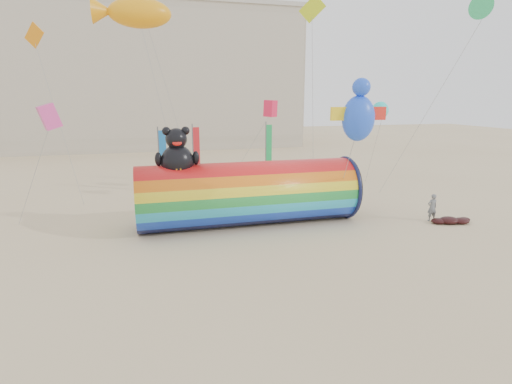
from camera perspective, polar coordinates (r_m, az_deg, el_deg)
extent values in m
plane|color=#CCB58C|center=(20.89, -0.25, -7.42)|extent=(160.00, 160.00, 0.00)
cube|color=#B7AD99|center=(65.31, -22.03, 14.69)|extent=(60.00, 15.00, 20.00)
cube|color=#28303D|center=(57.83, -22.93, 15.41)|extent=(59.50, 0.12, 17.00)
cube|color=#B2ADA0|center=(66.51, -22.87, 23.56)|extent=(60.40, 15.40, 0.60)
cylinder|color=red|center=(23.64, -1.05, -0.18)|extent=(12.88, 3.76, 3.76)
torus|color=#0F1438|center=(25.87, 12.63, 0.68)|extent=(0.26, 3.94, 3.94)
cylinder|color=black|center=(25.94, 12.92, 0.70)|extent=(0.06, 3.72, 3.72)
ellipsoid|color=black|center=(22.62, -11.17, 4.21)|extent=(1.84, 1.64, 1.93)
ellipsoid|color=orange|center=(22.06, -11.05, 3.71)|extent=(0.94, 0.41, 0.83)
sphere|color=black|center=(22.46, -11.32, 7.46)|extent=(1.18, 1.18, 1.18)
sphere|color=black|center=(22.39, -12.70, 8.48)|extent=(0.47, 0.47, 0.47)
sphere|color=black|center=(22.46, -10.05, 8.61)|extent=(0.47, 0.47, 0.47)
ellipsoid|color=red|center=(22.00, -11.21, 6.92)|extent=(0.52, 0.19, 0.33)
ellipsoid|color=black|center=(22.44, -13.78, 4.56)|extent=(0.39, 0.39, 0.77)
ellipsoid|color=black|center=(22.57, -8.59, 4.85)|extent=(0.39, 0.39, 0.77)
imported|color=slate|center=(26.71, 23.86, -2.04)|extent=(0.64, 0.43, 1.70)
ellipsoid|color=#3A0B0A|center=(26.77, 25.86, -3.65)|extent=(1.17, 0.99, 0.41)
ellipsoid|color=#3A0B0A|center=(27.09, 27.25, -3.67)|extent=(0.99, 0.84, 0.34)
ellipsoid|color=#3A0B0A|center=(26.51, 24.66, -3.78)|extent=(0.91, 0.77, 0.32)
ellipsoid|color=#3A0B0A|center=(27.27, 25.78, -3.49)|extent=(0.78, 0.66, 0.27)
ellipsoid|color=#3A0B0A|center=(27.65, 27.60, -3.49)|extent=(0.73, 0.62, 0.25)
cylinder|color=#59595E|center=(32.70, -13.65, 4.52)|extent=(0.10, 0.10, 5.20)
cube|color=#1866B7|center=(32.70, -13.11, 4.64)|extent=(0.56, 0.06, 4.50)
cylinder|color=#59595E|center=(35.59, -8.96, 5.42)|extent=(0.10, 0.10, 5.20)
cube|color=red|center=(35.62, -8.46, 5.53)|extent=(0.56, 0.06, 4.50)
cylinder|color=#59595E|center=(38.48, 1.41, 6.17)|extent=(0.10, 0.10, 5.20)
cube|color=green|center=(38.57, 1.86, 6.26)|extent=(0.56, 0.06, 4.50)
ellipsoid|color=blue|center=(18.72, 14.41, 10.15)|extent=(1.53, 1.19, 2.03)
ellipsoid|color=orange|center=(28.82, -16.27, 23.34)|extent=(3.96, 1.87, 1.87)
cube|color=#C6E418|center=(27.37, 8.05, 24.51)|extent=(0.99, 0.06, 1.39)
cube|color=#F11A45|center=(30.48, 2.08, 11.84)|extent=(0.75, 0.75, 1.20)
cone|color=#1CE0D1|center=(30.24, 17.71, 11.01)|extent=(1.26, 1.26, 1.13)
cone|color=#28BE66|center=(28.20, 29.97, 21.82)|extent=(1.39, 1.39, 1.25)
cube|color=#DE3D93|center=(22.25, -27.44, 9.53)|extent=(0.73, 0.73, 1.17)
cube|color=orange|center=(29.32, -29.12, 18.98)|extent=(0.90, 0.06, 1.27)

